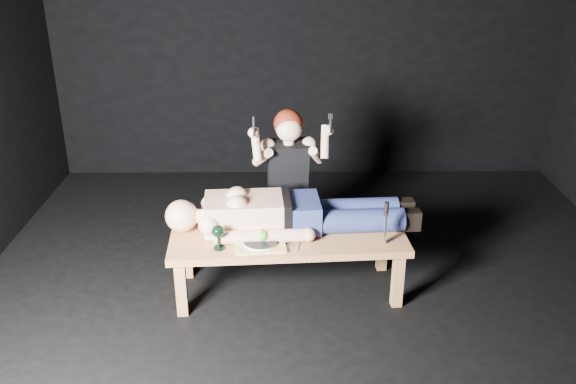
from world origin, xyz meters
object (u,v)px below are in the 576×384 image
object	(u,v)px
table	(288,263)
goblet	(218,237)
carving_knife	(385,223)
serving_tray	(260,245)
lying_man	(295,209)
kneeling_woman	(287,179)

from	to	relation	value
table	goblet	distance (m)	0.59
table	carving_knife	size ratio (longest dim) A/B	5.33
serving_tray	carving_knife	world-z (taller)	carving_knife
serving_tray	carving_knife	size ratio (longest dim) A/B	1.10
lying_man	carving_knife	size ratio (longest dim) A/B	5.89
lying_man	goblet	bearing A→B (deg)	-152.43
kneeling_woman	serving_tray	xyz separation A→B (m)	(-0.19, -0.77, -0.15)
table	lying_man	xyz separation A→B (m)	(0.05, 0.11, 0.37)
kneeling_woman	carving_knife	xyz separation A→B (m)	(0.65, -0.75, -0.01)
goblet	carving_knife	distance (m)	1.11
goblet	carving_knife	xyz separation A→B (m)	(1.11, 0.07, 0.07)
table	serving_tray	xyz separation A→B (m)	(-0.19, -0.16, 0.24)
kneeling_woman	carving_knife	size ratio (longest dim) A/B	4.03
serving_tray	goblet	xyz separation A→B (m)	(-0.27, -0.04, 0.08)
kneeling_woman	carving_knife	bearing A→B (deg)	-54.90
lying_man	serving_tray	xyz separation A→B (m)	(-0.24, -0.27, -0.14)
lying_man	goblet	distance (m)	0.60
carving_knife	table	bearing A→B (deg)	164.68
goblet	kneeling_woman	bearing A→B (deg)	60.49
lying_man	carving_knife	distance (m)	0.64
table	carving_knife	xyz separation A→B (m)	(0.65, -0.13, 0.38)
lying_man	serving_tray	bearing A→B (deg)	-134.81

